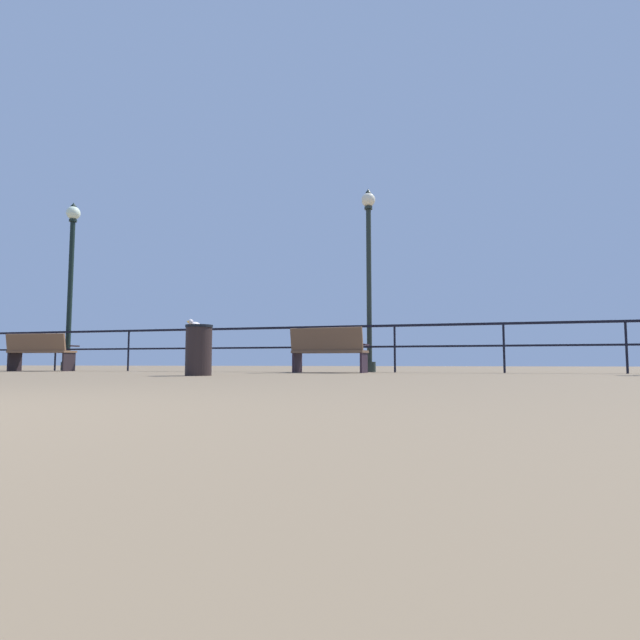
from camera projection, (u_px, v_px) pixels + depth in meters
pier_railing at (344, 337)px, 11.07m from camera, size 19.48×0.05×1.00m
bench_far_left at (39, 350)px, 12.30m from camera, size 1.60×0.77×0.89m
bench_near_left at (328, 349)px, 10.35m from camera, size 1.55×0.78×0.90m
lamppost_left at (71, 272)px, 13.52m from camera, size 0.36×0.36×4.45m
lamppost_center at (369, 266)px, 11.35m from camera, size 0.31×0.31×4.08m
seagull_on_rail at (194, 324)px, 12.05m from camera, size 0.28×0.42×0.21m
trash_bin at (199, 350)px, 8.03m from camera, size 0.43×0.43×0.79m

